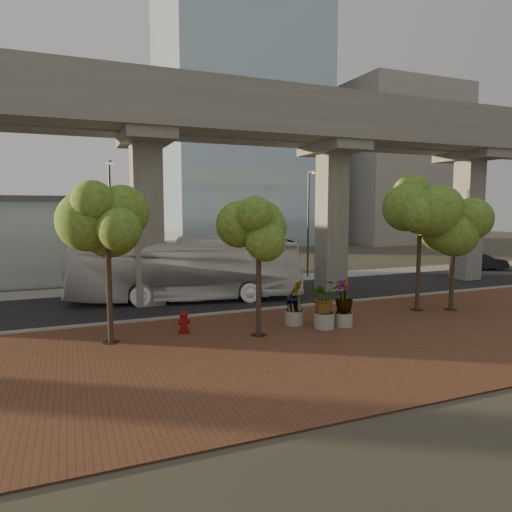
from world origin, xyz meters
name	(u,v)px	position (x,y,z in m)	size (l,w,h in m)	color
ground	(260,303)	(0.00, 0.00, 0.00)	(160.00, 160.00, 0.00)	#343126
brick_plaza	(333,339)	(0.00, -8.00, 0.03)	(70.00, 13.00, 0.06)	brown
asphalt_road	(247,296)	(0.00, 2.00, 0.02)	(90.00, 8.00, 0.04)	black
curb_strip	(274,308)	(0.00, -2.00, 0.08)	(70.00, 0.25, 0.16)	#99958E
far_sidewalk	(220,282)	(0.00, 7.50, 0.03)	(90.00, 3.00, 0.06)	#99958E
transit_viaduct	(247,178)	(0.00, 2.00, 7.29)	(72.00, 5.60, 12.40)	gray
midrise_block	(392,166)	(38.00, 36.00, 12.00)	(18.00, 16.00, 24.00)	gray
transit_bus	(187,269)	(-3.73, 2.20, 1.87)	(3.16, 13.44, 3.75)	white
parked_car	(480,262)	(23.37, 5.41, 0.74)	(1.55, 4.48, 1.47)	black
fire_hydrant	(184,322)	(-5.61, -4.81, 0.57)	(0.53, 0.47, 1.06)	maroon
planter_front	(325,299)	(0.50, -6.41, 1.41)	(2.02, 2.02, 2.23)	#A6A096
planter_right	(344,299)	(1.50, -6.47, 1.35)	(1.99, 1.99, 2.13)	#AEA89D
planter_left	(294,297)	(-0.50, -5.37, 1.35)	(1.94, 1.94, 2.13)	gray
street_tree_far_west	(107,218)	(-8.68, -5.04, 5.11)	(3.98, 3.98, 6.89)	#463428
street_tree_near_west	(259,231)	(-2.71, -6.33, 4.55)	(3.34, 3.34, 6.03)	#463428
street_tree_near_east	(421,211)	(6.98, -5.13, 5.31)	(4.36, 4.36, 7.26)	#463428
street_tree_far_east	(454,225)	(8.70, -5.77, 4.60)	(3.86, 3.86, 6.32)	#463428
streetlamp_west	(111,218)	(-7.63, 5.90, 4.83)	(0.41, 1.20, 8.28)	#303035
streetlamp_east	(309,216)	(7.27, 7.38, 4.80)	(0.41, 1.19, 8.23)	#313136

